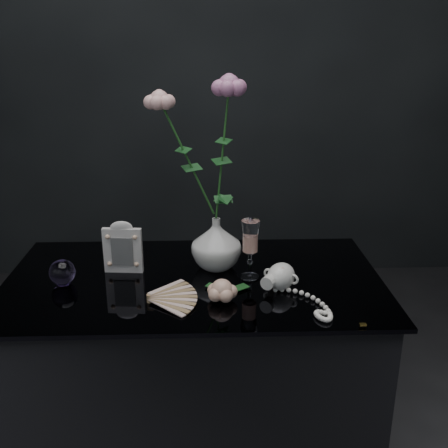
{
  "coord_description": "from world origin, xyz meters",
  "views": [
    {
      "loc": [
        0.04,
        -1.28,
        1.4
      ],
      "look_at": [
        0.09,
        0.05,
        0.92
      ],
      "focal_mm": 42.0,
      "sensor_mm": 36.0,
      "label": 1
    }
  ],
  "objects_px": {
    "vase": "(216,243)",
    "picture_frame": "(123,247)",
    "wine_glass": "(250,250)",
    "pearl_jar": "(281,275)",
    "loose_rose": "(222,290)",
    "paperweight": "(62,272)"
  },
  "relations": [
    {
      "from": "vase",
      "to": "pearl_jar",
      "type": "bearing_deg",
      "value": -39.21
    },
    {
      "from": "picture_frame",
      "to": "loose_rose",
      "type": "height_order",
      "value": "picture_frame"
    },
    {
      "from": "paperweight",
      "to": "pearl_jar",
      "type": "xyz_separation_m",
      "value": [
        0.59,
        -0.04,
        0.0
      ]
    },
    {
      "from": "wine_glass",
      "to": "loose_rose",
      "type": "xyz_separation_m",
      "value": [
        -0.08,
        -0.13,
        -0.06
      ]
    },
    {
      "from": "vase",
      "to": "picture_frame",
      "type": "distance_m",
      "value": 0.27
    },
    {
      "from": "wine_glass",
      "to": "loose_rose",
      "type": "distance_m",
      "value": 0.17
    },
    {
      "from": "vase",
      "to": "loose_rose",
      "type": "relative_size",
      "value": 0.88
    },
    {
      "from": "vase",
      "to": "wine_glass",
      "type": "xyz_separation_m",
      "value": [
        0.09,
        -0.07,
        0.01
      ]
    },
    {
      "from": "picture_frame",
      "to": "pearl_jar",
      "type": "distance_m",
      "value": 0.45
    },
    {
      "from": "loose_rose",
      "to": "pearl_jar",
      "type": "relative_size",
      "value": 0.66
    },
    {
      "from": "paperweight",
      "to": "pearl_jar",
      "type": "height_order",
      "value": "pearl_jar"
    },
    {
      "from": "wine_glass",
      "to": "vase",
      "type": "bearing_deg",
      "value": 142.3
    },
    {
      "from": "vase",
      "to": "paperweight",
      "type": "height_order",
      "value": "vase"
    },
    {
      "from": "loose_rose",
      "to": "pearl_jar",
      "type": "height_order",
      "value": "pearl_jar"
    },
    {
      "from": "wine_glass",
      "to": "picture_frame",
      "type": "relative_size",
      "value": 1.1
    },
    {
      "from": "picture_frame",
      "to": "pearl_jar",
      "type": "relative_size",
      "value": 0.59
    },
    {
      "from": "wine_glass",
      "to": "pearl_jar",
      "type": "bearing_deg",
      "value": -40.91
    },
    {
      "from": "paperweight",
      "to": "loose_rose",
      "type": "height_order",
      "value": "paperweight"
    },
    {
      "from": "pearl_jar",
      "to": "loose_rose",
      "type": "bearing_deg",
      "value": -125.4
    },
    {
      "from": "wine_glass",
      "to": "loose_rose",
      "type": "bearing_deg",
      "value": -121.43
    },
    {
      "from": "vase",
      "to": "picture_frame",
      "type": "xyz_separation_m",
      "value": [
        -0.27,
        -0.02,
        0.0
      ]
    },
    {
      "from": "paperweight",
      "to": "loose_rose",
      "type": "distance_m",
      "value": 0.45
    }
  ]
}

